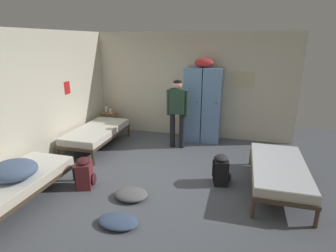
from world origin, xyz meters
The scene contains 15 objects.
ground_plane centered at (0.00, 0.00, 0.00)m, with size 8.12×8.12×0.00m, color #565B66.
room_backdrop centered at (-1.26, 1.29, 1.34)m, with size 5.20×5.08×2.68m.
locker_bank centered at (0.36, 2.23, 0.97)m, with size 0.90×0.55×2.07m.
shelf_unit centered at (-2.24, 2.20, 0.35)m, with size 0.38×0.30×0.57m.
bed_left_front centered at (-1.99, -1.46, 0.38)m, with size 0.90×1.90×0.49m.
bed_right centered at (1.99, 0.11, 0.38)m, with size 0.90×1.90×0.49m.
bed_left_rear centered at (-1.99, 1.05, 0.38)m, with size 0.90×1.90×0.49m.
bedding_heap centered at (-1.94, -1.47, 0.62)m, with size 0.71×0.66×0.26m.
person_traveler centered at (-0.14, 1.57, 0.98)m, with size 0.51×0.21×1.63m.
water_bottle centered at (-2.32, 2.22, 0.66)m, with size 0.08×0.08×0.21m.
lotion_bottle centered at (-2.17, 2.16, 0.64)m, with size 0.05×0.05×0.16m.
backpack_maroon centered at (-1.24, -0.68, 0.26)m, with size 0.40×0.38×0.55m.
backpack_black centered at (1.04, 0.08, 0.26)m, with size 0.37×0.36×0.55m.
clothes_pile_grey centered at (-0.34, -0.80, 0.07)m, with size 0.56×0.45×0.13m.
clothes_pile_denim centered at (-0.25, -1.48, 0.05)m, with size 0.59×0.38×0.11m.
Camera 1 is at (1.28, -4.40, 2.48)m, focal length 29.06 mm.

